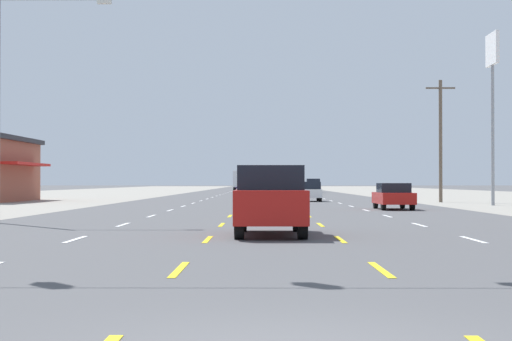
{
  "coord_description": "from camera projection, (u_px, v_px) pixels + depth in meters",
  "views": [
    {
      "loc": [
        -0.31,
        -7.42,
        1.53
      ],
      "look_at": [
        -0.9,
        70.28,
        2.59
      ],
      "focal_mm": 58.33,
      "sensor_mm": 36.0,
      "label": 1
    }
  ],
  "objects": [
    {
      "name": "hatchback_inner_right_mid",
      "position": [
        310.0,
        191.0,
        65.05
      ],
      "size": [
        1.72,
        3.9,
        1.54
      ],
      "color": "white",
      "rests_on": "ground"
    },
    {
      "name": "pole_sign_right_row_1",
      "position": [
        492.0,
        72.0,
        53.82
      ],
      "size": [
        0.24,
        2.48,
        11.19
      ],
      "color": "gray",
      "rests_on": "ground"
    },
    {
      "name": "suv_center_turn_nearest",
      "position": [
        270.0,
        199.0,
        23.74
      ],
      "size": [
        1.98,
        4.9,
        1.98
      ],
      "color": "red",
      "rests_on": "ground"
    },
    {
      "name": "ground_plane",
      "position": [
        266.0,
        199.0,
        73.39
      ],
      "size": [
        572.0,
        572.0,
        0.0
      ],
      "primitive_type": "plane",
      "color": "#4C4C4F"
    },
    {
      "name": "suv_far_right_midfar",
      "position": [
        313.0,
        185.0,
        116.81
      ],
      "size": [
        1.98,
        4.9,
        1.98
      ],
      "color": "silver",
      "rests_on": "ground"
    },
    {
      "name": "streetlight_left_row_0",
      "position": [
        11.0,
        87.0,
        30.84
      ],
      "size": [
        4.33,
        0.26,
        8.59
      ],
      "color": "gray",
      "rests_on": "ground"
    },
    {
      "name": "lane_markings",
      "position": [
        265.0,
        193.0,
        111.89
      ],
      "size": [
        10.64,
        227.6,
        0.01
      ],
      "color": "white",
      "rests_on": "ground"
    },
    {
      "name": "box_truck_inner_left_far",
      "position": [
        241.0,
        180.0,
        130.39
      ],
      "size": [
        2.4,
        7.2,
        3.23
      ],
      "color": "#4C196B",
      "rests_on": "ground"
    },
    {
      "name": "sedan_far_right_near",
      "position": [
        393.0,
        196.0,
        45.95
      ],
      "size": [
        1.8,
        4.5,
        1.46
      ],
      "color": "red",
      "rests_on": "ground"
    },
    {
      "name": "utility_pole_right_row_1",
      "position": [
        441.0,
        139.0,
        62.23
      ],
      "size": [
        2.2,
        0.26,
        9.17
      ],
      "color": "brown",
      "rests_on": "ground"
    }
  ]
}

